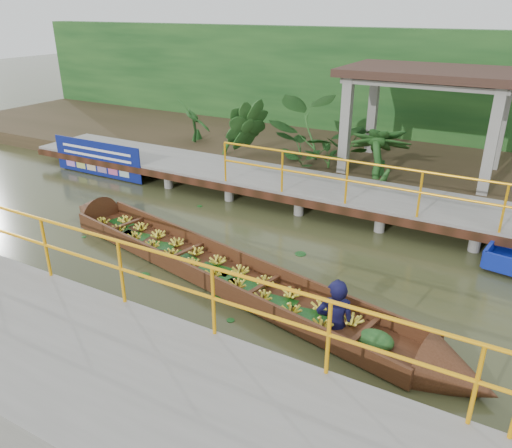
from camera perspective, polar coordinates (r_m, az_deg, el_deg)
The scene contains 9 objects.
ground at distance 10.54m, azimuth -6.29°, elevation -2.82°, with size 80.00×80.00×0.00m, color #2F3219.
land_strip at distance 16.71m, azimuth 8.77°, elevation 7.97°, with size 30.00×8.00×0.45m, color #302918.
far_dock at distance 13.06m, azimuth 2.39°, elevation 4.91°, with size 16.00×2.06×1.66m.
near_dock at distance 7.21m, azimuth -19.67°, elevation -15.39°, with size 18.00×2.40×1.73m.
pavilion at distance 14.26m, azimuth 19.27°, elevation 14.94°, with size 4.40×3.00×3.00m.
foliage_backdrop at distance 18.66m, azimuth 11.99°, elevation 14.97°, with size 30.00×0.80×4.00m, color #133B16.
vendor_boat at distance 9.14m, azimuth -2.72°, elevation -5.56°, with size 9.90×3.00×2.07m.
blue_banner at distance 15.51m, azimuth -17.71°, elevation 7.16°, with size 3.32×0.04×1.04m.
tropical_plants at distance 13.84m, azimuth 13.41°, elevation 8.64°, with size 14.25×1.25×1.57m.
Camera 1 is at (5.60, -7.60, 4.69)m, focal length 35.00 mm.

